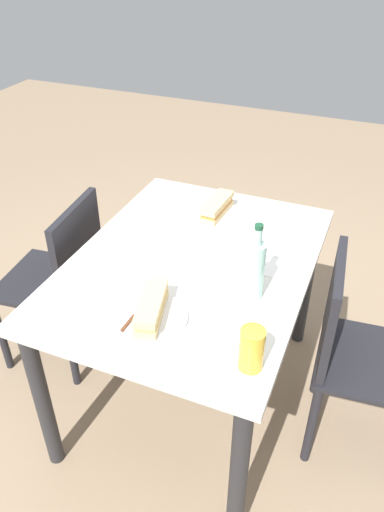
# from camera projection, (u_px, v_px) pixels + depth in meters

# --- Properties ---
(ground_plane) EXTENTS (8.00, 8.00, 0.00)m
(ground_plane) POSITION_uv_depth(u_px,v_px,m) (192.00, 390.00, 2.29)
(ground_plane) COLOR #8C755B
(dining_table) EXTENTS (1.17, 0.87, 0.74)m
(dining_table) POSITION_uv_depth(u_px,v_px,m) (192.00, 283.00, 1.93)
(dining_table) COLOR silver
(dining_table) RESTS_ON ground
(chair_far) EXTENTS (0.44, 0.44, 0.84)m
(chair_far) POSITION_uv_depth(u_px,v_px,m) (63.00, 275.00, 2.22)
(chair_far) COLOR black
(chair_far) RESTS_ON ground
(chair_near) EXTENTS (0.43, 0.43, 0.84)m
(chair_near) POSITION_uv_depth(u_px,v_px,m) (352.00, 348.00, 1.85)
(chair_near) COLOR black
(chair_near) RESTS_ON ground
(plate_near) EXTENTS (0.23, 0.23, 0.01)m
(plate_near) POSITION_uv_depth(u_px,v_px,m) (152.00, 317.00, 1.59)
(plate_near) COLOR white
(plate_near) RESTS_ON dining_table
(baguette_sandwich_near) EXTENTS (0.24, 0.12, 0.07)m
(baguette_sandwich_near) POSITION_uv_depth(u_px,v_px,m) (151.00, 308.00, 1.57)
(baguette_sandwich_near) COLOR #DBB77A
(baguette_sandwich_near) RESTS_ON plate_near
(knife_near) EXTENTS (0.18, 0.02, 0.01)m
(knife_near) POSITION_uv_depth(u_px,v_px,m) (134.00, 316.00, 1.58)
(knife_near) COLOR silver
(knife_near) RESTS_ON plate_near
(plate_far) EXTENTS (0.23, 0.23, 0.01)m
(plate_far) POSITION_uv_depth(u_px,v_px,m) (217.00, 215.00, 2.13)
(plate_far) COLOR white
(plate_far) RESTS_ON dining_table
(baguette_sandwich_far) EXTENTS (0.22, 0.08, 0.07)m
(baguette_sandwich_far) POSITION_uv_depth(u_px,v_px,m) (217.00, 207.00, 2.10)
(baguette_sandwich_far) COLOR #DBB77A
(baguette_sandwich_far) RESTS_ON plate_far
(knife_far) EXTENTS (0.18, 0.04, 0.01)m
(knife_far) POSITION_uv_depth(u_px,v_px,m) (205.00, 212.00, 2.13)
(knife_far) COLOR silver
(knife_far) RESTS_ON plate_far
(water_bottle) EXTENTS (0.06, 0.06, 0.28)m
(water_bottle) POSITION_uv_depth(u_px,v_px,m) (255.00, 269.00, 1.63)
(water_bottle) COLOR #99C6B7
(water_bottle) RESTS_ON dining_table
(beer_glass) EXTENTS (0.07, 0.07, 0.14)m
(beer_glass) POSITION_uv_depth(u_px,v_px,m) (252.00, 349.00, 1.39)
(beer_glass) COLOR gold
(beer_glass) RESTS_ON dining_table
(paper_napkin) EXTENTS (0.15, 0.15, 0.00)m
(paper_napkin) POSITION_uv_depth(u_px,v_px,m) (276.00, 267.00, 1.83)
(paper_napkin) COLOR white
(paper_napkin) RESTS_ON dining_table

